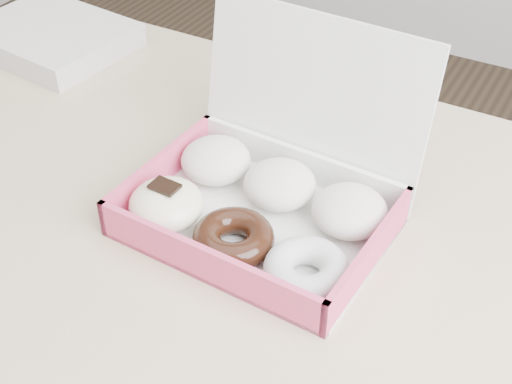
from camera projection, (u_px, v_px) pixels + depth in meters
The scene contains 3 objects.
table at pixel (175, 237), 1.00m from camera, with size 1.20×0.80×0.75m.
donut_box at pixel (263, 196), 0.89m from camera, with size 0.32×0.29×0.23m.
newspapers at pixel (51, 37), 1.26m from camera, with size 0.26×0.21×0.04m, color white.
Camera 1 is at (0.46, -0.59, 1.35)m, focal length 50.00 mm.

